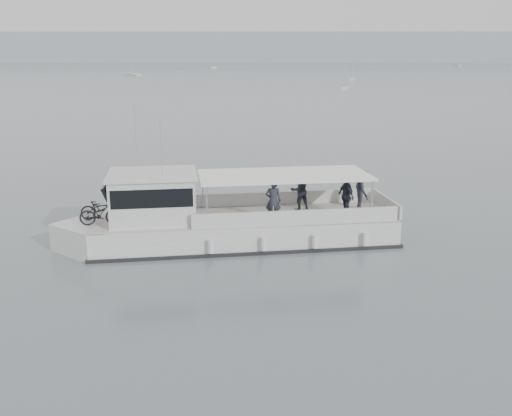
{
  "coord_description": "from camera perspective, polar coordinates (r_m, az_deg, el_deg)",
  "views": [
    {
      "loc": [
        -2.99,
        -23.93,
        8.19
      ],
      "look_at": [
        -3.32,
        0.43,
        1.6
      ],
      "focal_mm": 40.0,
      "sensor_mm": 36.0,
      "label": 1
    }
  ],
  "objects": [
    {
      "name": "headland",
      "position": [
        583.97,
        1.12,
        15.71
      ],
      "size": [
        1400.0,
        90.0,
        28.0
      ],
      "primitive_type": "cube",
      "color": "#939EA8",
      "rests_on": "ground"
    },
    {
      "name": "ground",
      "position": [
        25.47,
        7.5,
        -3.76
      ],
      "size": [
        1400.0,
        1400.0,
        0.0
      ],
      "primitive_type": "plane",
      "color": "slate",
      "rests_on": "ground"
    },
    {
      "name": "tour_boat",
      "position": [
        25.28,
        -4.1,
        -1.33
      ],
      "size": [
        15.24,
        5.75,
        6.34
      ],
      "rotation": [
        0.0,
        0.0,
        0.16
      ],
      "color": "silver",
      "rests_on": "ground"
    },
    {
      "name": "moored_fleet",
      "position": [
        229.28,
        9.82,
        12.97
      ],
      "size": [
        392.71,
        369.61,
        10.01
      ],
      "color": "silver",
      "rests_on": "ground"
    }
  ]
}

